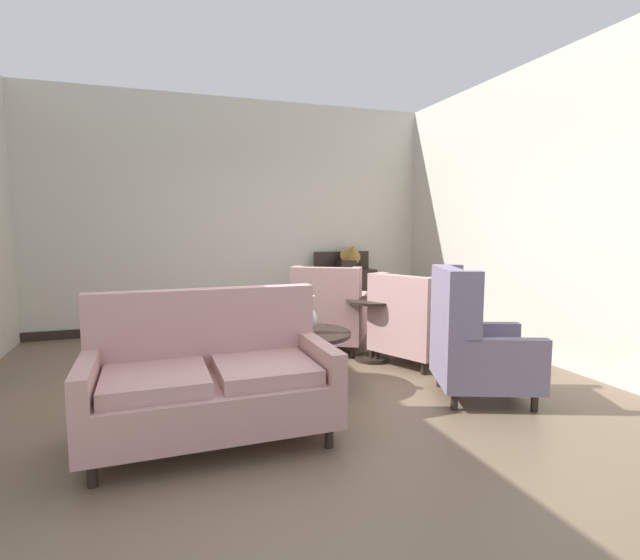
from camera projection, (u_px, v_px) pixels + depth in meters
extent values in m
plane|color=brown|center=(299.00, 397.00, 4.11)|extent=(8.65, 8.65, 0.00)
cube|color=beige|center=(238.00, 215.00, 6.84)|extent=(5.86, 0.08, 3.25)
cube|color=beige|center=(505.00, 213.00, 5.72)|extent=(0.08, 4.32, 3.25)
cube|color=black|center=(241.00, 323.00, 6.96)|extent=(5.70, 0.03, 0.12)
cylinder|color=black|center=(304.00, 334.00, 4.33)|extent=(0.85, 0.85, 0.03)
cylinder|color=black|center=(305.00, 359.00, 4.36)|extent=(0.10, 0.10, 0.43)
cube|color=black|center=(328.00, 381.00, 4.43)|extent=(0.29, 0.09, 0.07)
cube|color=black|center=(286.00, 378.00, 4.51)|extent=(0.21, 0.26, 0.07)
cube|color=black|center=(297.00, 390.00, 4.17)|extent=(0.21, 0.26, 0.07)
cylinder|color=beige|center=(310.00, 331.00, 4.30)|extent=(0.08, 0.08, 0.02)
ellipsoid|color=beige|center=(309.00, 319.00, 4.29)|extent=(0.14, 0.14, 0.19)
cylinder|color=beige|center=(309.00, 303.00, 4.28)|extent=(0.05, 0.05, 0.11)
torus|color=beige|center=(309.00, 296.00, 4.27)|extent=(0.10, 0.10, 0.02)
cube|color=tan|center=(212.00, 401.00, 3.22)|extent=(1.64, 0.87, 0.29)
cube|color=tan|center=(205.00, 328.00, 3.50)|extent=(1.63, 0.17, 0.58)
cube|color=tan|center=(155.00, 381.00, 3.04)|extent=(0.66, 0.65, 0.10)
cube|color=tan|center=(265.00, 369.00, 3.28)|extent=(0.66, 0.65, 0.10)
cube|color=tan|center=(85.00, 380.00, 2.89)|extent=(0.12, 0.74, 0.21)
cube|color=tan|center=(321.00, 357.00, 3.40)|extent=(0.12, 0.74, 0.21)
cylinder|color=black|center=(92.00, 474.00, 2.68)|extent=(0.06, 0.06, 0.14)
cylinder|color=black|center=(329.00, 437.00, 3.16)|extent=(0.06, 0.06, 0.14)
cylinder|color=black|center=(103.00, 427.00, 3.32)|extent=(0.06, 0.06, 0.14)
cylinder|color=black|center=(299.00, 402.00, 3.80)|extent=(0.06, 0.06, 0.14)
cube|color=tan|center=(419.00, 335.00, 5.15)|extent=(1.07, 1.03, 0.31)
cube|color=tan|center=(400.00, 301.00, 4.87)|extent=(0.44, 0.75, 0.51)
cube|color=tan|center=(433.00, 297.00, 4.69)|extent=(0.22, 0.17, 0.39)
cube|color=tan|center=(381.00, 291.00, 5.16)|extent=(0.22, 0.17, 0.39)
cube|color=tan|center=(449.00, 316.00, 4.92)|extent=(0.71, 0.39, 0.19)
cube|color=tan|center=(398.00, 308.00, 5.39)|extent=(0.71, 0.39, 0.19)
cylinder|color=black|center=(459.00, 355.00, 5.19)|extent=(0.06, 0.06, 0.14)
cylinder|color=black|center=(414.00, 345.00, 5.62)|extent=(0.06, 0.06, 0.14)
cylinder|color=black|center=(424.00, 368.00, 4.73)|extent=(0.06, 0.06, 0.14)
cylinder|color=black|center=(377.00, 356.00, 5.16)|extent=(0.06, 0.06, 0.14)
cube|color=tan|center=(331.00, 325.00, 5.73)|extent=(1.13, 1.17, 0.29)
cube|color=tan|center=(325.00, 293.00, 5.31)|extent=(0.74, 0.52, 0.58)
cube|color=tan|center=(356.00, 287.00, 5.32)|extent=(0.19, 0.22, 0.44)
cube|color=tan|center=(297.00, 285.00, 5.46)|extent=(0.19, 0.22, 0.44)
cube|color=tan|center=(360.00, 304.00, 5.68)|extent=(0.49, 0.74, 0.22)
cube|color=tan|center=(304.00, 302.00, 5.82)|extent=(0.49, 0.74, 0.22)
cylinder|color=black|center=(360.00, 337.00, 6.05)|extent=(0.06, 0.06, 0.14)
cylinder|color=black|center=(313.00, 335.00, 6.17)|extent=(0.06, 0.06, 0.14)
cylinder|color=black|center=(352.00, 352.00, 5.33)|extent=(0.06, 0.06, 0.14)
cylinder|color=black|center=(299.00, 349.00, 5.46)|extent=(0.06, 0.06, 0.14)
cube|color=slate|center=(484.00, 367.00, 4.06)|extent=(1.00, 0.96, 0.26)
cube|color=slate|center=(447.00, 310.00, 4.02)|extent=(0.39, 0.73, 0.72)
cube|color=slate|center=(469.00, 306.00, 3.69)|extent=(0.22, 0.17, 0.55)
cube|color=slate|center=(450.00, 295.00, 4.32)|extent=(0.22, 0.17, 0.55)
cube|color=slate|center=(504.00, 351.00, 3.72)|extent=(0.68, 0.34, 0.19)
cube|color=slate|center=(480.00, 333.00, 4.34)|extent=(0.68, 0.34, 0.19)
cylinder|color=black|center=(535.00, 403.00, 3.79)|extent=(0.06, 0.06, 0.14)
cylinder|color=black|center=(509.00, 380.00, 4.35)|extent=(0.06, 0.06, 0.14)
cylinder|color=black|center=(454.00, 401.00, 3.81)|extent=(0.06, 0.06, 0.14)
cylinder|color=black|center=(439.00, 379.00, 4.38)|extent=(0.06, 0.06, 0.14)
cylinder|color=black|center=(373.00, 301.00, 5.18)|extent=(0.58, 0.58, 0.03)
cylinder|color=black|center=(372.00, 331.00, 5.21)|extent=(0.07, 0.07, 0.64)
cylinder|color=black|center=(372.00, 358.00, 5.25)|extent=(0.38, 0.38, 0.04)
cube|color=black|center=(345.00, 293.00, 7.18)|extent=(0.88, 0.36, 0.73)
cube|color=black|center=(342.00, 260.00, 7.28)|extent=(0.88, 0.04, 0.26)
cube|color=black|center=(324.00, 324.00, 6.98)|extent=(0.06, 0.06, 0.10)
cube|color=black|center=(372.00, 320.00, 7.23)|extent=(0.06, 0.06, 0.10)
cube|color=black|center=(318.00, 321.00, 7.22)|extent=(0.06, 0.06, 0.10)
cube|color=black|center=(365.00, 317.00, 7.47)|extent=(0.06, 0.06, 0.10)
cube|color=black|center=(346.00, 265.00, 7.11)|extent=(0.24, 0.24, 0.14)
cone|color=#B28942|center=(352.00, 251.00, 7.04)|extent=(0.38, 0.46, 0.42)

